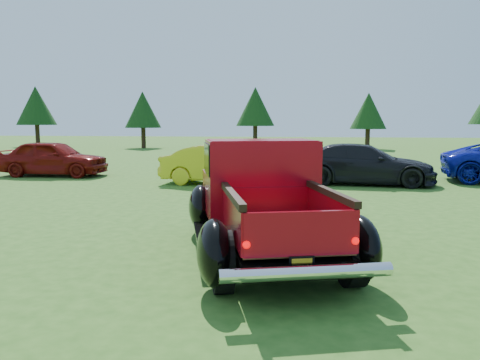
{
  "coord_description": "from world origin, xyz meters",
  "views": [
    {
      "loc": [
        1.46,
        -7.9,
        2.11
      ],
      "look_at": [
        0.27,
        0.2,
        1.09
      ],
      "focal_mm": 35.0,
      "sensor_mm": 36.0,
      "label": 1
    }
  ],
  "objects": [
    {
      "name": "ground",
      "position": [
        0.0,
        0.0,
        0.0
      ],
      "size": [
        120.0,
        120.0,
        0.0
      ],
      "primitive_type": "plane",
      "color": "#2B5618",
      "rests_on": "ground"
    },
    {
      "name": "tree_far_west",
      "position": [
        -22.0,
        30.0,
        3.52
      ],
      "size": [
        3.33,
        3.33,
        5.2
      ],
      "color": "#332114",
      "rests_on": "ground"
    },
    {
      "name": "tree_west",
      "position": [
        -12.0,
        29.0,
        3.11
      ],
      "size": [
        2.94,
        2.94,
        4.6
      ],
      "color": "#332114",
      "rests_on": "ground"
    },
    {
      "name": "tree_mid_left",
      "position": [
        -3.0,
        31.0,
        3.38
      ],
      "size": [
        3.2,
        3.2,
        5.0
      ],
      "color": "#332114",
      "rests_on": "ground"
    },
    {
      "name": "tree_mid_right",
      "position": [
        6.0,
        30.0,
        2.97
      ],
      "size": [
        2.82,
        2.82,
        4.4
      ],
      "color": "#332114",
      "rests_on": "ground"
    },
    {
      "name": "pickup_truck",
      "position": [
        0.67,
        -0.27,
        0.87
      ],
      "size": [
        3.4,
        5.23,
        1.83
      ],
      "rotation": [
        0.0,
        0.0,
        0.29
      ],
      "color": "black",
      "rests_on": "ground"
    },
    {
      "name": "show_car_red",
      "position": [
        -8.5,
        9.18,
        0.71
      ],
      "size": [
        4.2,
        1.76,
        1.42
      ],
      "primitive_type": "imported",
      "rotation": [
        0.0,
        0.0,
        1.59
      ],
      "color": "maroon",
      "rests_on": "ground"
    },
    {
      "name": "show_car_yellow",
      "position": [
        -1.5,
        7.69,
        0.67
      ],
      "size": [
        4.13,
        1.7,
        1.33
      ],
      "primitive_type": "imported",
      "rotation": [
        0.0,
        0.0,
        1.5
      ],
      "color": "gold",
      "rests_on": "ground"
    },
    {
      "name": "show_car_grey",
      "position": [
        3.31,
        8.45,
        0.69
      ],
      "size": [
        4.89,
        2.33,
        1.37
      ],
      "primitive_type": "imported",
      "rotation": [
        0.0,
        0.0,
        1.48
      ],
      "color": "black",
      "rests_on": "ground"
    }
  ]
}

